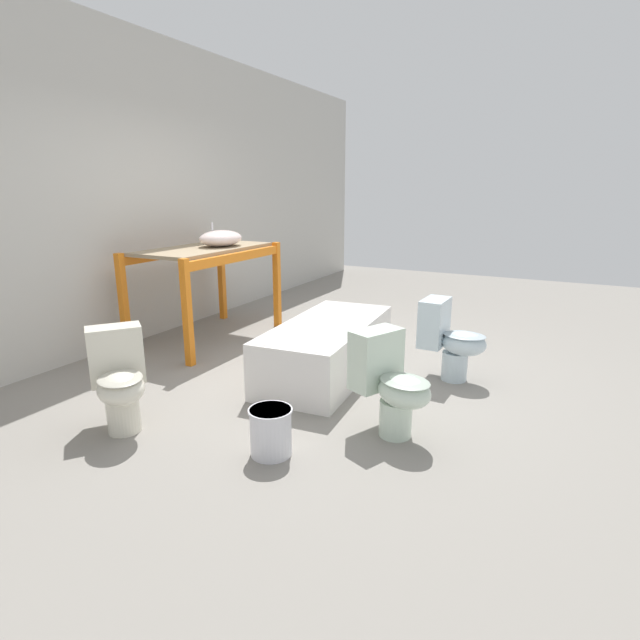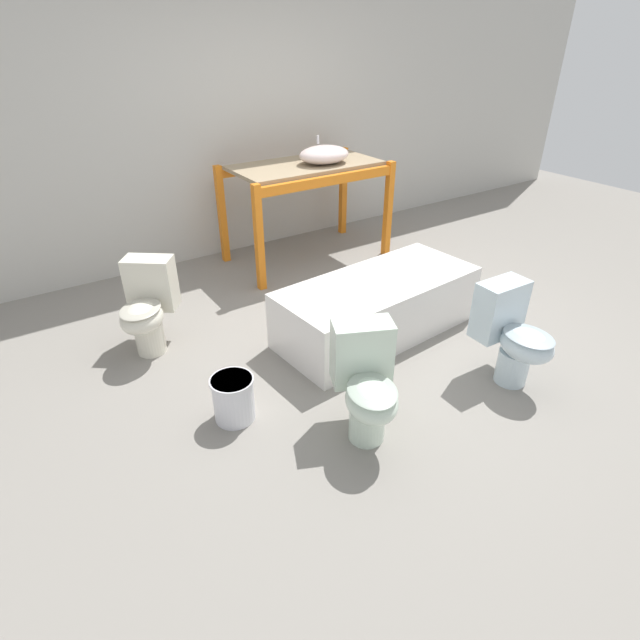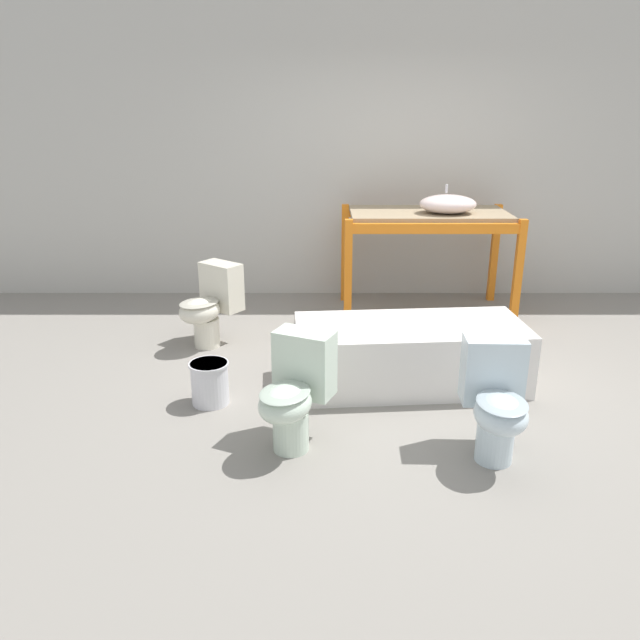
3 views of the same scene
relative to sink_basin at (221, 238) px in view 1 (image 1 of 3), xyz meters
name	(u,v)px [view 1 (image 1 of 3)]	position (x,y,z in m)	size (l,w,h in m)	color
ground_plane	(317,372)	(-0.55, -1.46, -1.10)	(12.00, 12.00, 0.00)	gray
warehouse_wall_rear	(124,190)	(-0.55, 0.79, 0.50)	(10.80, 0.08, 3.20)	beige
shelving_rack	(205,262)	(-0.16, 0.10, -0.25)	(1.63, 0.89, 1.01)	orange
sink_basin	(221,238)	(0.00, 0.00, 0.00)	(0.53, 0.40, 0.25)	silver
bathtub_main	(327,344)	(-0.52, -1.55, -0.83)	(1.72, 0.84, 0.47)	white
toilet_near	(390,382)	(-1.34, -2.43, -0.73)	(0.53, 0.64, 0.70)	silver
toilet_far	(119,378)	(-2.13, -0.76, -0.73)	(0.60, 0.64, 0.70)	silver
toilet_extra	(449,338)	(-0.16, -2.55, -0.73)	(0.37, 0.56, 0.70)	silver
bucket_white	(271,431)	(-1.96, -1.87, -0.94)	(0.28, 0.28, 0.31)	silver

